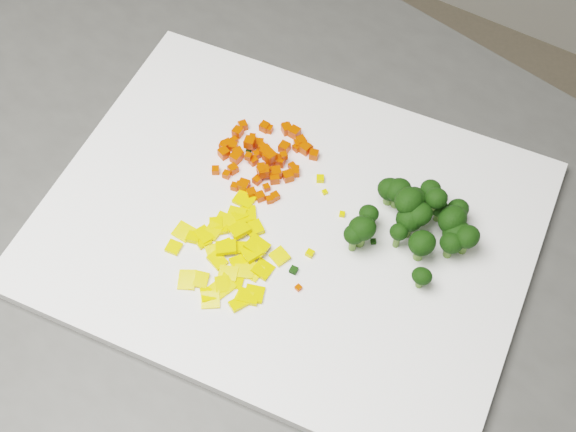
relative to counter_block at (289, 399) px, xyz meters
The scene contains 140 objects.
counter_block is the anchor object (origin of this frame).
cutting_board 0.46m from the counter_block, 124.59° to the left, with size 0.50×0.39×0.01m, color white.
carrot_pile 0.49m from the counter_block, 136.02° to the left, with size 0.11×0.11×0.03m, color red, non-canonical shape.
pepper_pile 0.48m from the counter_block, 138.41° to the right, with size 0.13×0.13×0.02m, color yellow, non-canonical shape.
broccoli_pile 0.51m from the counter_block, 36.65° to the left, with size 0.13×0.13×0.06m, color black, non-canonical shape.
carrot_cube_0 0.48m from the counter_block, 133.44° to the left, with size 0.01×0.01×0.01m, color red.
carrot_cube_1 0.47m from the counter_block, 122.22° to the left, with size 0.01×0.01×0.01m, color red.
carrot_cube_2 0.49m from the counter_block, 135.95° to the left, with size 0.01×0.01×0.01m, color red.
carrot_cube_3 0.48m from the counter_block, 136.45° to the left, with size 0.01×0.01×0.01m, color red.
carrot_cube_4 0.49m from the counter_block, 148.66° to the left, with size 0.01×0.01×0.01m, color red.
carrot_cube_5 0.48m from the counter_block, 139.24° to the left, with size 0.01×0.01×0.01m, color red.
carrot_cube_6 0.49m from the counter_block, 135.59° to the left, with size 0.01×0.01×0.01m, color red.
carrot_cube_7 0.47m from the counter_block, 146.55° to the left, with size 0.01×0.01×0.01m, color red.
carrot_cube_8 0.49m from the counter_block, 146.77° to the left, with size 0.01×0.01×0.01m, color red.
carrot_cube_9 0.49m from the counter_block, 132.92° to the left, with size 0.01×0.01×0.01m, color red.
carrot_cube_10 0.49m from the counter_block, 138.40° to the left, with size 0.01×0.01×0.01m, color red.
carrot_cube_11 0.47m from the counter_block, 142.06° to the left, with size 0.01×0.01×0.01m, color red.
carrot_cube_12 0.48m from the counter_block, 155.90° to the left, with size 0.01×0.01×0.01m, color red.
carrot_cube_13 0.48m from the counter_block, 115.38° to the left, with size 0.01×0.01×0.01m, color red.
carrot_cube_14 0.48m from the counter_block, 133.19° to the left, with size 0.01×0.01×0.01m, color red.
carrot_cube_15 0.47m from the counter_block, 137.35° to the left, with size 0.01×0.01×0.01m, color red.
carrot_cube_16 0.47m from the counter_block, 151.98° to the left, with size 0.01×0.01×0.01m, color red.
carrot_cube_17 0.49m from the counter_block, 118.74° to the left, with size 0.01×0.01×0.01m, color red.
carrot_cube_18 0.47m from the counter_block, 116.74° to the left, with size 0.01×0.01×0.01m, color red.
carrot_cube_19 0.48m from the counter_block, 127.25° to the left, with size 0.01×0.01×0.01m, color red.
carrot_cube_20 0.49m from the counter_block, 122.30° to the left, with size 0.01×0.01×0.01m, color red.
carrot_cube_21 0.48m from the counter_block, 110.15° to the left, with size 0.01×0.01×0.01m, color red.
carrot_cube_22 0.49m from the counter_block, 134.59° to the left, with size 0.01×0.01×0.01m, color red.
carrot_cube_23 0.49m from the counter_block, 124.69° to the left, with size 0.01×0.01×0.01m, color red.
carrot_cube_24 0.47m from the counter_block, 158.78° to the left, with size 0.01×0.01×0.01m, color red.
carrot_cube_25 0.49m from the counter_block, 122.85° to the left, with size 0.01×0.01×0.01m, color red.
carrot_cube_26 0.48m from the counter_block, 116.86° to the left, with size 0.01×0.01×0.01m, color red.
carrot_cube_27 0.48m from the counter_block, 117.05° to the left, with size 0.01×0.01×0.01m, color red.
carrot_cube_28 0.49m from the counter_block, 152.49° to the left, with size 0.01×0.01×0.01m, color red.
carrot_cube_29 0.48m from the counter_block, 133.33° to the left, with size 0.01×0.01×0.01m, color red.
carrot_cube_30 0.48m from the counter_block, 112.51° to the left, with size 0.01×0.01×0.01m, color red.
carrot_cube_31 0.48m from the counter_block, 123.84° to the left, with size 0.01×0.01×0.01m, color red.
carrot_cube_32 0.48m from the counter_block, 150.84° to the left, with size 0.01×0.01×0.01m, color red.
carrot_cube_33 0.48m from the counter_block, 142.03° to the left, with size 0.01×0.01×0.01m, color red.
carrot_cube_34 0.48m from the counter_block, 142.77° to the left, with size 0.01×0.01×0.01m, color red.
carrot_cube_35 0.48m from the counter_block, 107.02° to the left, with size 0.01×0.01×0.01m, color red.
carrot_cube_36 0.48m from the counter_block, 134.02° to the left, with size 0.01×0.01×0.01m, color red.
carrot_cube_37 0.48m from the counter_block, 131.19° to the left, with size 0.01×0.01×0.01m, color red.
carrot_cube_38 0.48m from the counter_block, 163.81° to the left, with size 0.01×0.01×0.01m, color red.
carrot_cube_39 0.49m from the counter_block, 131.91° to the left, with size 0.01×0.01×0.01m, color red.
carrot_cube_40 0.48m from the counter_block, 119.26° to the left, with size 0.01×0.01×0.01m, color red.
carrot_cube_41 0.48m from the counter_block, 139.83° to the left, with size 0.01×0.01×0.01m, color red.
carrot_cube_42 0.48m from the counter_block, 157.74° to the left, with size 0.01×0.01×0.01m, color red.
carrot_cube_43 0.49m from the counter_block, 150.79° to the left, with size 0.01×0.01×0.01m, color red.
carrot_cube_44 0.49m from the counter_block, 145.15° to the left, with size 0.01×0.01×0.01m, color red.
carrot_cube_45 0.48m from the counter_block, 138.07° to the left, with size 0.01×0.01×0.01m, color red.
carrot_cube_46 0.48m from the counter_block, 140.33° to the left, with size 0.01×0.01×0.01m, color red.
carrot_cube_47 0.49m from the counter_block, 130.28° to the left, with size 0.01×0.01×0.01m, color red.
carrot_cube_48 0.47m from the counter_block, 156.74° to the left, with size 0.01×0.01×0.01m, color red.
carrot_cube_49 0.49m from the counter_block, 134.48° to the left, with size 0.01×0.01×0.01m, color red.
carrot_cube_50 0.49m from the counter_block, 140.56° to the left, with size 0.01×0.01×0.01m, color red.
carrot_cube_51 0.49m from the counter_block, 143.74° to the left, with size 0.01×0.01×0.01m, color red.
carrot_cube_52 0.48m from the counter_block, 163.02° to the left, with size 0.01×0.01×0.01m, color red.
carrot_cube_53 0.48m from the counter_block, 140.45° to the left, with size 0.01×0.01×0.01m, color red.
carrot_cube_54 0.48m from the counter_block, 161.08° to the left, with size 0.01×0.01×0.01m, color red.
carrot_cube_55 0.47m from the counter_block, 144.47° to the left, with size 0.01×0.01×0.01m, color red.
carrot_cube_56 0.49m from the counter_block, 141.55° to the left, with size 0.01×0.01×0.01m, color red.
carrot_cube_57 0.48m from the counter_block, 116.46° to the left, with size 0.01×0.01×0.01m, color red.
carrot_cube_58 0.49m from the counter_block, 149.97° to the left, with size 0.01×0.01×0.01m, color red.
carrot_cube_59 0.48m from the counter_block, 150.23° to the left, with size 0.01×0.01×0.01m, color red.
carrot_cube_60 0.48m from the counter_block, 141.94° to the left, with size 0.01×0.01×0.01m, color red.
carrot_cube_61 0.47m from the counter_block, 133.14° to the left, with size 0.01×0.01×0.01m, color red.
carrot_cube_62 0.48m from the counter_block, 148.49° to the left, with size 0.01×0.01×0.01m, color red.
carrot_cube_63 0.49m from the counter_block, 154.53° to the left, with size 0.01×0.01×0.01m, color red.
pepper_chunk_0 0.48m from the counter_block, 153.91° to the right, with size 0.02×0.02×0.00m, color yellow.
pepper_chunk_1 0.47m from the counter_block, 139.59° to the right, with size 0.01×0.01×0.00m, color yellow.
pepper_chunk_2 0.47m from the counter_block, 152.09° to the right, with size 0.02×0.01×0.01m, color yellow.
pepper_chunk_3 0.47m from the counter_block, 118.17° to the right, with size 0.02×0.02×0.00m, color yellow.
pepper_chunk_4 0.47m from the counter_block, 155.93° to the right, with size 0.02×0.02×0.01m, color yellow.
pepper_chunk_5 0.47m from the counter_block, 138.14° to the right, with size 0.02×0.02×0.00m, color yellow.
pepper_chunk_6 0.47m from the counter_block, 142.43° to the right, with size 0.01×0.01×0.00m, color yellow.
pepper_chunk_7 0.47m from the counter_block, 87.85° to the right, with size 0.02×0.02×0.00m, color yellow.
pepper_chunk_8 0.47m from the counter_block, 164.92° to the left, with size 0.02×0.02×0.00m, color yellow.
pepper_chunk_9 0.47m from the counter_block, behind, with size 0.02×0.02×0.00m, color yellow.
pepper_chunk_10 0.47m from the counter_block, behind, with size 0.01×0.01×0.01m, color yellow.
pepper_chunk_11 0.48m from the counter_block, 150.68° to the right, with size 0.01×0.01×0.00m, color yellow.
pepper_chunk_12 0.47m from the counter_block, behind, with size 0.01×0.02×0.00m, color yellow.
pepper_chunk_13 0.47m from the counter_block, 109.20° to the right, with size 0.02×0.01×0.01m, color yellow.
pepper_chunk_14 0.47m from the counter_block, 92.95° to the right, with size 0.02×0.01×0.00m, color yellow.
pepper_chunk_15 0.47m from the counter_block, 130.20° to the right, with size 0.02×0.02×0.00m, color yellow.
pepper_chunk_16 0.48m from the counter_block, 124.20° to the right, with size 0.02×0.02×0.00m, color yellow.
pepper_chunk_17 0.47m from the counter_block, 84.77° to the right, with size 0.02×0.02×0.00m, color yellow.
pepper_chunk_18 0.48m from the counter_block, 110.71° to the right, with size 0.01×0.02×0.00m, color yellow.
pepper_chunk_19 0.47m from the counter_block, 162.62° to the right, with size 0.01×0.01×0.01m, color yellow.
pepper_chunk_20 0.48m from the counter_block, 107.09° to the right, with size 0.02×0.02×0.00m, color yellow.
pepper_chunk_21 0.47m from the counter_block, 147.20° to the right, with size 0.01×0.01×0.00m, color yellow.
pepper_chunk_22 0.47m from the counter_block, 96.01° to the right, with size 0.02×0.02×0.00m, color yellow.
pepper_chunk_23 0.47m from the counter_block, 166.08° to the right, with size 0.02×0.02×0.00m, color yellow.
pepper_chunk_24 0.47m from the counter_block, 137.17° to the right, with size 0.01×0.02×0.00m, color yellow.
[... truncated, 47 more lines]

